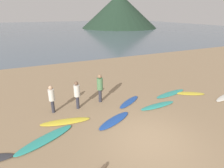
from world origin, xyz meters
name	(u,v)px	position (x,y,z in m)	size (l,w,h in m)	color
ground_plane	(84,75)	(0.00, 10.00, -0.10)	(120.00, 120.00, 0.20)	#997C5B
ocean_water	(39,28)	(0.00, 64.40, 0.00)	(140.00, 100.00, 0.01)	slate
headland_hill	(119,11)	(26.25, 55.95, 5.61)	(26.10, 26.10, 11.21)	#1E3323
surfboard_1	(46,139)	(-4.01, 1.85, 0.05)	(2.68, 0.59, 0.10)	teal
surfboard_2	(65,122)	(-2.97, 2.86, 0.04)	(2.41, 0.54, 0.08)	yellow
surfboard_3	(114,120)	(-0.72, 1.96, 0.05)	(2.14, 0.56, 0.09)	#1E479E
surfboard_4	(129,102)	(0.95, 3.45, 0.04)	(1.98, 0.47, 0.08)	#1E479E
surfboard_5	(158,106)	(2.22, 2.34, 0.05)	(2.35, 0.48, 0.10)	teal
surfboard_6	(171,94)	(4.06, 3.38, 0.03)	(2.55, 0.53, 0.07)	teal
surfboard_7	(189,93)	(5.23, 2.89, 0.03)	(1.95, 0.53, 0.06)	yellow
person_0	(77,93)	(-2.04, 4.01, 0.95)	(0.33, 0.33, 1.62)	#2D2D38
person_1	(100,86)	(-0.60, 4.27, 1.03)	(0.35, 0.35, 1.74)	#2D2D38
person_2	(52,97)	(-3.37, 4.11, 0.92)	(0.31, 0.31, 1.56)	#2D2D38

